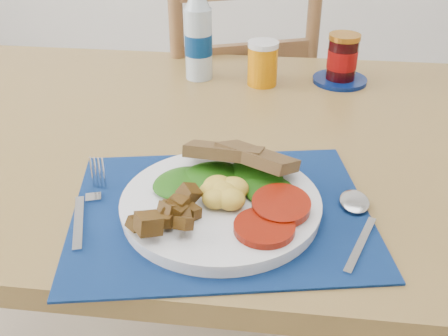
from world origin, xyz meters
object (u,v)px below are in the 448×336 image
(water_bottle, at_px, (198,38))
(jam_on_saucer, at_px, (342,61))
(chair_far, at_px, (235,89))
(breakfast_plate, at_px, (216,200))
(juice_glass, at_px, (263,65))

(water_bottle, xyz_separation_m, jam_on_saucer, (0.33, 0.01, -0.05))
(chair_far, relative_size, jam_on_saucer, 9.32)
(chair_far, height_order, jam_on_saucer, chair_far)
(chair_far, bearing_deg, breakfast_plate, 73.52)
(breakfast_plate, bearing_deg, jam_on_saucer, 82.25)
(water_bottle, bearing_deg, jam_on_saucer, 2.15)
(water_bottle, relative_size, jam_on_saucer, 1.73)
(juice_glass, relative_size, jam_on_saucer, 0.75)
(breakfast_plate, bearing_deg, chair_far, 107.73)
(juice_glass, distance_m, jam_on_saucer, 0.18)
(water_bottle, bearing_deg, breakfast_plate, -78.02)
(water_bottle, distance_m, juice_glass, 0.16)
(chair_far, distance_m, jam_on_saucer, 0.46)
(jam_on_saucer, bearing_deg, chair_far, 132.39)
(breakfast_plate, xyz_separation_m, water_bottle, (-0.12, 0.54, 0.07))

